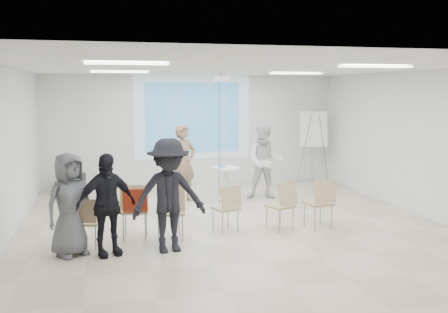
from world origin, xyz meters
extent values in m
cube|color=beige|center=(0.00, 0.00, -0.05)|extent=(8.00, 9.00, 0.10)
cube|color=white|center=(0.00, 0.00, 3.05)|extent=(8.00, 9.00, 0.10)
cube|color=silver|center=(0.00, 4.55, 1.50)|extent=(8.00, 0.10, 3.00)
cube|color=silver|center=(-4.05, 0.00, 1.50)|extent=(0.10, 9.00, 3.00)
cube|color=silver|center=(4.05, 0.00, 1.50)|extent=(0.10, 9.00, 3.00)
cube|color=silver|center=(0.00, 4.49, 1.85)|extent=(3.20, 0.01, 2.30)
cube|color=teal|center=(0.00, 4.47, 1.85)|extent=(2.60, 0.01, 1.90)
cylinder|color=silver|center=(0.42, 2.33, 0.03)|extent=(0.50, 0.50, 0.05)
cylinder|color=silver|center=(0.42, 2.33, 0.38)|extent=(0.14, 0.14, 0.71)
cylinder|color=white|center=(0.42, 2.33, 0.76)|extent=(0.68, 0.68, 0.04)
cube|color=white|center=(0.47, 2.30, 0.79)|extent=(0.24, 0.19, 0.01)
cube|color=#3F8CBD|center=(0.33, 2.40, 0.80)|extent=(0.16, 0.22, 0.02)
imported|color=#99775E|center=(-0.58, 2.40, 1.02)|extent=(0.90, 0.80, 2.05)
imported|color=white|center=(1.36, 2.27, 1.00)|extent=(1.17, 1.05, 2.00)
cube|color=white|center=(-0.40, 2.65, 1.35)|extent=(0.09, 0.12, 0.04)
cube|color=white|center=(1.18, 2.52, 1.35)|extent=(0.08, 0.13, 0.04)
cube|color=tan|center=(-2.66, -0.68, 0.43)|extent=(0.48, 0.48, 0.04)
cube|color=tan|center=(-2.70, -0.87, 0.67)|extent=(0.41, 0.18, 0.38)
cylinder|color=gray|center=(-2.85, -0.80, 0.21)|extent=(0.03, 0.03, 0.42)
cylinder|color=#909398|center=(-2.54, -0.88, 0.21)|extent=(0.03, 0.03, 0.42)
cylinder|color=#94969C|center=(-2.78, -0.49, 0.21)|extent=(0.03, 0.03, 0.42)
cylinder|color=gray|center=(-2.46, -0.56, 0.21)|extent=(0.03, 0.03, 0.42)
cube|color=tan|center=(-1.87, -0.30, 0.49)|extent=(0.52, 0.52, 0.04)
cube|color=tan|center=(-1.90, -0.51, 0.77)|extent=(0.47, 0.15, 0.44)
cylinder|color=gray|center=(-2.08, -0.46, 0.24)|extent=(0.03, 0.03, 0.48)
cylinder|color=gray|center=(-1.71, -0.51, 0.24)|extent=(0.03, 0.03, 0.48)
cylinder|color=gray|center=(-2.03, -0.09, 0.24)|extent=(0.03, 0.03, 0.48)
cylinder|color=#95999E|center=(-1.66, -0.14, 0.24)|extent=(0.03, 0.03, 0.48)
cube|color=tan|center=(-1.29, -0.56, 0.49)|extent=(0.46, 0.46, 0.04)
cube|color=tan|center=(-1.29, -0.78, 0.76)|extent=(0.46, 0.09, 0.44)
cylinder|color=gray|center=(-1.47, -0.75, 0.24)|extent=(0.02, 0.02, 0.48)
cylinder|color=gray|center=(-1.10, -0.75, 0.24)|extent=(0.02, 0.02, 0.48)
cylinder|color=gray|center=(-1.47, -0.38, 0.24)|extent=(0.02, 0.02, 0.48)
cylinder|color=gray|center=(-1.10, -0.38, 0.24)|extent=(0.02, 0.02, 0.48)
cube|color=tan|center=(-0.24, -0.30, 0.44)|extent=(0.52, 0.52, 0.04)
cube|color=tan|center=(-0.17, -0.48, 0.68)|extent=(0.42, 0.21, 0.39)
cylinder|color=gray|center=(-0.34, -0.51, 0.21)|extent=(0.03, 0.03, 0.43)
cylinder|color=gray|center=(-0.03, -0.40, 0.21)|extent=(0.03, 0.03, 0.43)
cylinder|color=gray|center=(-0.45, -0.19, 0.21)|extent=(0.03, 0.03, 0.43)
cylinder|color=#94969C|center=(-0.13, -0.09, 0.21)|extent=(0.03, 0.03, 0.43)
cube|color=tan|center=(0.78, -0.41, 0.46)|extent=(0.56, 0.56, 0.04)
cube|color=tan|center=(0.86, -0.60, 0.71)|extent=(0.43, 0.25, 0.41)
cylinder|color=gray|center=(0.69, -0.64, 0.22)|extent=(0.03, 0.03, 0.45)
cylinder|color=#909398|center=(1.00, -0.50, 0.22)|extent=(0.03, 0.03, 0.45)
cylinder|color=gray|center=(0.55, -0.32, 0.22)|extent=(0.03, 0.03, 0.45)
cylinder|color=#94979C|center=(0.87, -0.19, 0.22)|extent=(0.03, 0.03, 0.45)
cube|color=tan|center=(1.52, -0.47, 0.48)|extent=(0.52, 0.52, 0.04)
cube|color=tan|center=(1.55, -0.68, 0.75)|extent=(0.46, 0.16, 0.43)
cylinder|color=gray|center=(1.37, -0.68, 0.23)|extent=(0.03, 0.03, 0.47)
cylinder|color=gray|center=(1.72, -0.62, 0.23)|extent=(0.03, 0.03, 0.47)
cylinder|color=#94979C|center=(1.31, -0.32, 0.23)|extent=(0.03, 0.03, 0.47)
cylinder|color=gray|center=(1.66, -0.26, 0.23)|extent=(0.03, 0.03, 0.47)
cube|color=#9E2913|center=(-1.87, -0.52, 0.72)|extent=(0.42, 0.15, 0.40)
imported|color=black|center=(-1.29, -0.54, 0.53)|extent=(0.36, 0.26, 0.03)
imported|color=black|center=(-2.36, -1.13, 0.93)|extent=(1.24, 0.98, 1.86)
imported|color=black|center=(-1.38, -1.18, 1.04)|extent=(1.42, 0.88, 2.08)
imported|color=#59595E|center=(-2.91, -1.01, 0.91)|extent=(1.07, 0.98, 1.83)
cylinder|color=gray|center=(2.99, 3.79, 0.97)|extent=(0.31, 0.30, 1.91)
cylinder|color=gray|center=(3.52, 3.67, 0.97)|extent=(0.40, 0.15, 1.91)
cylinder|color=gray|center=(3.33, 4.06, 0.97)|extent=(0.12, 0.43, 1.91)
cube|color=white|center=(3.28, 3.85, 1.57)|extent=(0.79, 0.38, 1.07)
cube|color=#93979C|center=(3.29, 3.90, 2.06)|extent=(0.77, 0.24, 0.07)
cube|color=black|center=(-3.15, 3.66, 0.29)|extent=(0.61, 0.54, 0.52)
cube|color=#92949A|center=(-3.15, 3.66, 0.66)|extent=(0.43, 0.40, 0.23)
cylinder|color=black|center=(-3.39, 3.56, 0.03)|extent=(0.08, 0.08, 0.06)
cylinder|color=black|center=(-2.99, 3.45, 0.03)|extent=(0.08, 0.08, 0.06)
cylinder|color=black|center=(-3.30, 3.86, 0.03)|extent=(0.08, 0.08, 0.06)
cylinder|color=black|center=(-2.90, 3.75, 0.03)|extent=(0.08, 0.08, 0.06)
cube|color=white|center=(0.10, 1.50, 2.82)|extent=(0.30, 0.25, 0.10)
cylinder|color=gray|center=(0.10, 1.50, 2.93)|extent=(0.04, 0.04, 0.14)
cylinder|color=black|center=(0.04, 1.42, 1.39)|extent=(0.01, 0.01, 2.77)
cylinder|color=white|center=(0.14, 1.40, 1.39)|extent=(0.01, 0.01, 2.77)
cube|color=white|center=(-2.00, 2.00, 2.97)|extent=(1.20, 0.30, 0.02)
cube|color=white|center=(2.00, 2.00, 2.97)|extent=(1.20, 0.30, 0.02)
cube|color=white|center=(-2.00, -1.50, 2.97)|extent=(1.20, 0.30, 0.02)
cube|color=white|center=(2.00, -1.50, 2.97)|extent=(1.20, 0.30, 0.02)
camera|label=1|loc=(-2.34, -8.97, 2.59)|focal=40.00mm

